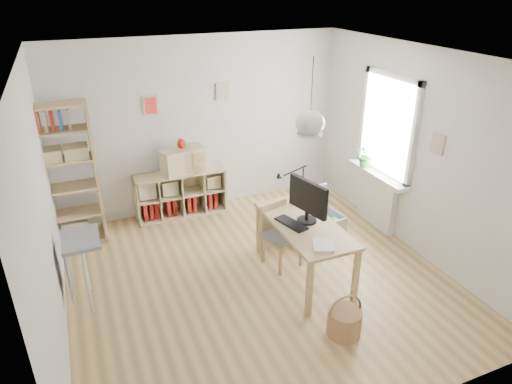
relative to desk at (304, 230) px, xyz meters
name	(u,v)px	position (x,y,z in m)	size (l,w,h in m)	color
ground	(258,278)	(-0.55, 0.15, -0.66)	(4.50, 4.50, 0.00)	tan
room_shell	(310,123)	(0.00, 0.00, 1.34)	(4.50, 4.50, 4.50)	white
window_unit	(388,126)	(1.68, 0.75, 0.89)	(0.07, 1.16, 1.46)	white
radiator	(377,200)	(1.64, 0.75, -0.26)	(0.10, 0.80, 0.80)	white
windowsill	(377,174)	(1.59, 0.75, 0.17)	(0.22, 1.20, 0.06)	white
desk	(304,230)	(0.00, 0.00, 0.00)	(0.70, 1.50, 0.75)	tan
cube_shelf	(179,196)	(-1.02, 2.23, -0.36)	(1.40, 0.38, 0.72)	tan
tall_bookshelf	(65,171)	(-2.59, 1.95, 0.43)	(0.80, 0.38, 2.00)	tan
side_table	(76,253)	(-2.59, 0.50, 0.01)	(0.40, 0.55, 0.85)	gray
chair	(280,231)	(-0.15, 0.37, -0.18)	(0.50, 0.50, 0.84)	gray
wicker_basket	(344,321)	(-0.09, -1.11, -0.49)	(0.37, 0.36, 0.50)	olive
storage_chest	(318,221)	(0.67, 0.80, -0.44)	(0.72, 0.79, 0.67)	silver
monitor	(308,199)	(0.04, 0.04, 0.39)	(0.24, 0.60, 0.53)	black
keyboard	(291,223)	(-0.17, 0.04, 0.10)	(0.17, 0.44, 0.02)	black
task_lamp	(290,181)	(0.05, 0.53, 0.42)	(0.45, 0.17, 0.48)	black
yarn_ball	(297,200)	(0.14, 0.48, 0.16)	(0.13, 0.13, 0.13)	#520B1E
paper_tray	(323,245)	(-0.06, -0.54, 0.11)	(0.22, 0.28, 0.03)	white
drawer_chest	(183,160)	(-0.92, 2.19, 0.25)	(0.66, 0.30, 0.38)	tan
red_vase	(181,144)	(-0.94, 2.19, 0.52)	(0.13, 0.13, 0.16)	maroon
potted_plant	(366,155)	(1.57, 1.03, 0.38)	(0.32, 0.28, 0.36)	#31702A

